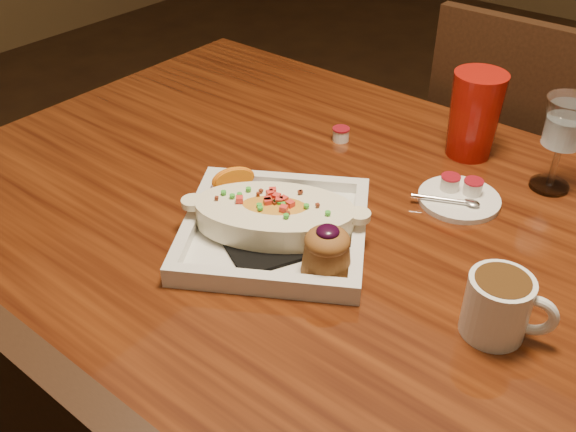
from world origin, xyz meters
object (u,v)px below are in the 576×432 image
Objects in this scene: red_tumbler at (474,115)px; saucer at (458,196)px; goblet at (565,128)px; coffee_mug at (500,305)px; plate at (279,223)px; chair_far at (522,193)px; table at (379,291)px.

saucer is at bearing -69.47° from red_tumbler.
goblet reaches higher than saucer.
coffee_mug is at bearing -54.62° from saucer.
saucer is at bearing 27.79° from plate.
plate is (-0.12, -0.72, 0.27)m from chair_far.
goblet reaches higher than coffee_mug.
saucer is (0.03, -0.47, 0.25)m from chair_far.
chair_far is 5.99× the size of goblet.
red_tumbler is (-0.22, 0.38, 0.03)m from coffee_mug.
coffee_mug is at bearing -79.46° from goblet.
plate is 0.32m from coffee_mug.
table is 0.65m from chair_far.
plate reaches higher than table.
goblet is at bearing 52.77° from saucer.
table is at bearing 143.34° from coffee_mug.
goblet is 1.22× the size of saucer.
table is 0.19m from saucer.
plate is at bearing -141.95° from table.
goblet is 1.04× the size of red_tumbler.
table is at bearing -86.32° from red_tumbler.
plate is 2.37× the size of red_tumbler.
chair_far is 8.66× the size of coffee_mug.
red_tumbler is at bearing 86.54° from chair_far.
plate is at bearing 80.62° from chair_far.
chair_far is at bearing 88.68° from coffee_mug.
chair_far is at bearing 94.23° from saucer.
chair_far reaches higher than saucer.
table is 0.35m from red_tumbler.
chair_far is 7.31× the size of saucer.
chair_far is 0.51m from goblet.
saucer is (-0.16, 0.23, -0.04)m from coffee_mug.
plate is (-0.12, -0.09, 0.13)m from table.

